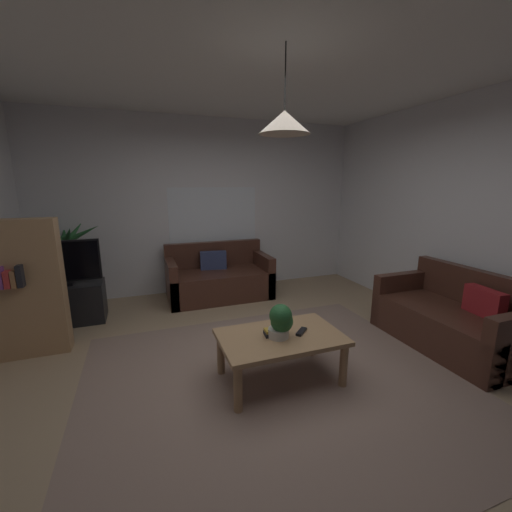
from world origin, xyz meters
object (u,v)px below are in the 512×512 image
object	(u,v)px
potted_plant_on_table	(281,321)
pendant_lamp	(284,122)
book_on_table_1	(272,330)
coffee_table	(280,342)
tv	(60,263)
bookshelf_corner	(24,289)
remote_on_table_0	(301,332)
potted_palm_corner	(68,267)
couch_under_window	(219,280)
couch_right_side	(451,321)
tv_stand	(66,304)
book_on_table_0	(273,334)

from	to	relation	value
potted_plant_on_table	pendant_lamp	bearing A→B (deg)	64.56
book_on_table_1	pendant_lamp	world-z (taller)	pendant_lamp
coffee_table	tv	distance (m)	2.90
potted_plant_on_table	bookshelf_corner	xyz separation A→B (m)	(-2.21, 1.33, 0.12)
tv	remote_on_table_0	bearing A→B (deg)	-42.46
coffee_table	remote_on_table_0	distance (m)	0.21
coffee_table	book_on_table_1	size ratio (longest dim) A/B	8.74
potted_plant_on_table	remote_on_table_0	bearing A→B (deg)	4.84
tv	bookshelf_corner	world-z (taller)	bookshelf_corner
potted_palm_corner	couch_under_window	bearing A→B (deg)	-5.81
tv	potted_palm_corner	xyz separation A→B (m)	(-0.02, 0.52, -0.18)
couch_under_window	pendant_lamp	size ratio (longest dim) A/B	2.45
couch_under_window	tv	world-z (taller)	tv
potted_palm_corner	pendant_lamp	xyz separation A→B (m)	(2.06, -2.54, 1.58)
coffee_table	potted_plant_on_table	size ratio (longest dim) A/B	3.54
couch_right_side	bookshelf_corner	size ratio (longest dim) A/B	1.06
potted_plant_on_table	pendant_lamp	xyz separation A→B (m)	(0.02, 0.04, 1.59)
coffee_table	tv_stand	distance (m)	2.89
book_on_table_0	tv	xyz separation A→B (m)	(-1.97, 2.00, 0.34)
book_on_table_0	potted_palm_corner	bearing A→B (deg)	128.45
coffee_table	tv	xyz separation A→B (m)	(-2.04, 2.02, 0.42)
couch_under_window	coffee_table	size ratio (longest dim) A/B	1.45
tv_stand	bookshelf_corner	distance (m)	0.90
potted_plant_on_table	bookshelf_corner	bearing A→B (deg)	148.98
book_on_table_0	book_on_table_1	world-z (taller)	book_on_table_1
bookshelf_corner	pendant_lamp	xyz separation A→B (m)	(2.22, -1.29, 1.48)
couch_under_window	potted_plant_on_table	distance (m)	2.39
book_on_table_1	tv	bearing A→B (deg)	134.78
pendant_lamp	couch_under_window	bearing A→B (deg)	90.01
book_on_table_1	potted_plant_on_table	size ratio (longest dim) A/B	0.40
potted_plant_on_table	pendant_lamp	size ratio (longest dim) A/B	0.48
couch_right_side	bookshelf_corner	bearing A→B (deg)	-107.49
couch_right_side	tv	bearing A→B (deg)	-117.07
coffee_table	tv	bearing A→B (deg)	135.28
coffee_table	book_on_table_1	bearing A→B (deg)	153.92
coffee_table	bookshelf_corner	world-z (taller)	bookshelf_corner
couch_under_window	tv_stand	size ratio (longest dim) A/B	1.72
tv	book_on_table_0	bearing A→B (deg)	-45.35
potted_palm_corner	bookshelf_corner	size ratio (longest dim) A/B	0.95
couch_under_window	tv_stand	bearing A→B (deg)	-172.03
book_on_table_1	potted_palm_corner	distance (m)	3.20
tv_stand	pendant_lamp	bearing A→B (deg)	-45.02
couch_under_window	coffee_table	world-z (taller)	couch_under_window
remote_on_table_0	bookshelf_corner	bearing A→B (deg)	-161.31
couch_under_window	pendant_lamp	bearing A→B (deg)	-89.99
potted_palm_corner	pendant_lamp	size ratio (longest dim) A/B	2.11
bookshelf_corner	pendant_lamp	size ratio (longest dim) A/B	2.21
remote_on_table_0	tv	xyz separation A→B (m)	(-2.23, 2.04, 0.34)
couch_right_side	tv	xyz separation A→B (m)	(-4.04, 2.06, 0.51)
remote_on_table_0	pendant_lamp	size ratio (longest dim) A/B	0.25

